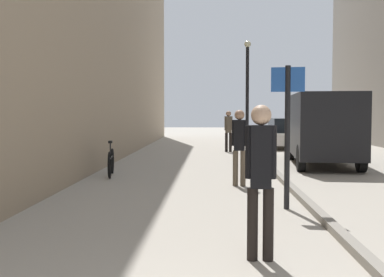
% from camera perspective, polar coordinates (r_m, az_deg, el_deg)
% --- Properties ---
extents(ground_plane, '(80.00, 80.00, 0.00)m').
position_cam_1_polar(ground_plane, '(14.51, 3.20, -3.84)').
color(ground_plane, '#A8A093').
extents(kerb_strip, '(0.16, 40.00, 0.12)m').
position_cam_1_polar(kerb_strip, '(14.62, 9.42, -3.59)').
color(kerb_strip, gray).
rests_on(kerb_strip, ground_plane).
extents(pedestrian_main_foreground, '(0.36, 0.24, 1.81)m').
position_cam_1_polar(pedestrian_main_foreground, '(11.53, 5.59, -0.44)').
color(pedestrian_main_foreground, brown).
rests_on(pedestrian_main_foreground, ground_plane).
extents(pedestrian_mid_block, '(0.37, 0.24, 1.85)m').
position_cam_1_polar(pedestrian_mid_block, '(5.78, 8.10, -3.83)').
color(pedestrian_mid_block, black).
rests_on(pedestrian_mid_block, ground_plane).
extents(pedestrian_far_crossing, '(0.35, 0.24, 1.80)m').
position_cam_1_polar(pedestrian_far_crossing, '(21.29, 4.31, 1.21)').
color(pedestrian_far_crossing, black).
rests_on(pedestrian_far_crossing, ground_plane).
extents(delivery_van, '(2.35, 5.49, 2.34)m').
position_cam_1_polar(delivery_van, '(16.55, 15.08, 1.30)').
color(delivery_van, black).
rests_on(delivery_van, ground_plane).
extents(parked_car, '(1.86, 4.21, 1.45)m').
position_cam_1_polar(parked_car, '(24.20, 11.04, 0.61)').
color(parked_car, silver).
rests_on(parked_car, ground_plane).
extents(street_sign_post, '(0.60, 0.11, 2.60)m').
position_cam_1_polar(street_sign_post, '(8.91, 11.17, 1.66)').
color(street_sign_post, black).
rests_on(street_sign_post, ground_plane).
extents(lamp_post, '(0.28, 0.28, 4.76)m').
position_cam_1_polar(lamp_post, '(20.73, 6.53, 5.79)').
color(lamp_post, black).
rests_on(lamp_post, ground_plane).
extents(bicycle_leaning, '(0.30, 1.76, 0.98)m').
position_cam_1_polar(bicycle_leaning, '(13.53, -9.52, -2.77)').
color(bicycle_leaning, black).
rests_on(bicycle_leaning, ground_plane).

